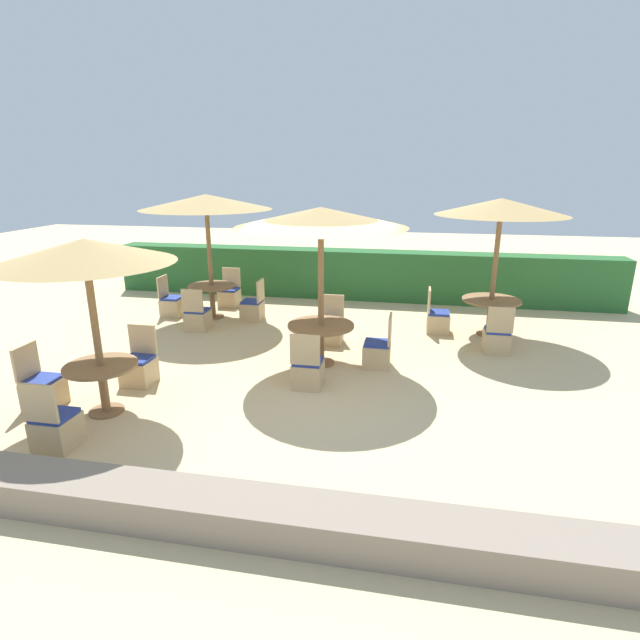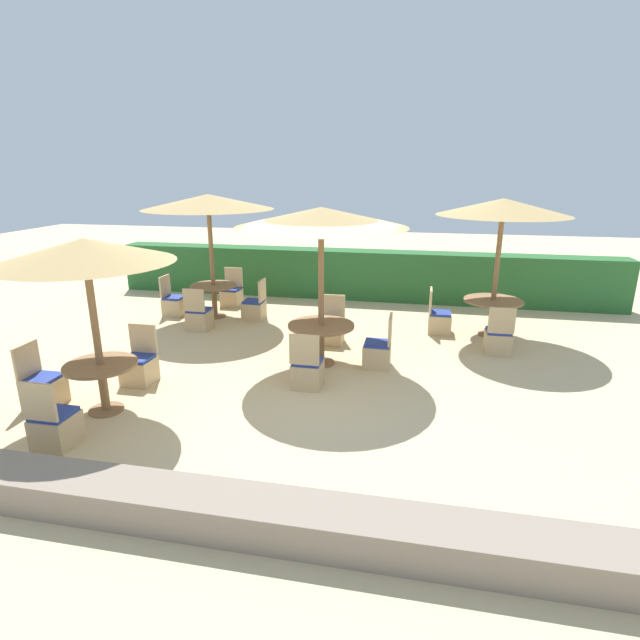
% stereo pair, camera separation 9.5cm
% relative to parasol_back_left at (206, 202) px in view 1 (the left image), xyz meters
% --- Properties ---
extents(ground_plane, '(40.00, 40.00, 0.00)m').
position_rel_parasol_back_left_xyz_m(ground_plane, '(3.02, -3.25, -2.59)').
color(ground_plane, '#D1BA8C').
extents(hedge_row, '(13.00, 0.70, 1.26)m').
position_rel_parasol_back_left_xyz_m(hedge_row, '(3.02, 2.40, -1.96)').
color(hedge_row, '#28602D').
rests_on(hedge_row, ground_plane).
extents(stone_border, '(10.00, 0.56, 0.37)m').
position_rel_parasol_back_left_xyz_m(stone_border, '(3.02, -6.65, -2.41)').
color(stone_border, gray).
rests_on(stone_border, ground_plane).
extents(parasol_back_left, '(2.86, 2.86, 2.77)m').
position_rel_parasol_back_left_xyz_m(parasol_back_left, '(0.00, 0.00, 0.00)').
color(parasol_back_left, olive).
rests_on(parasol_back_left, ground_plane).
extents(round_table_back_left, '(1.05, 1.05, 0.76)m').
position_rel_parasol_back_left_xyz_m(round_table_back_left, '(0.00, 0.00, -2.00)').
color(round_table_back_left, olive).
rests_on(round_table_back_left, ground_plane).
extents(patio_chair_back_left_north, '(0.46, 0.46, 0.93)m').
position_rel_parasol_back_left_xyz_m(patio_chair_back_left_north, '(0.03, 1.00, -2.33)').
color(patio_chair_back_left_north, tan).
rests_on(patio_chair_back_left_north, ground_plane).
extents(patio_chair_back_left_east, '(0.46, 0.46, 0.93)m').
position_rel_parasol_back_left_xyz_m(patio_chair_back_left_east, '(0.97, -0.02, -2.33)').
color(patio_chair_back_left_east, tan).
rests_on(patio_chair_back_left_east, ground_plane).
extents(patio_chair_back_left_west, '(0.46, 0.46, 0.93)m').
position_rel_parasol_back_left_xyz_m(patio_chair_back_left_west, '(-0.99, -0.05, -2.33)').
color(patio_chair_back_left_west, tan).
rests_on(patio_chair_back_left_west, ground_plane).
extents(patio_chair_back_left_south, '(0.46, 0.46, 0.93)m').
position_rel_parasol_back_left_xyz_m(patio_chair_back_left_south, '(0.05, -0.95, -2.33)').
color(patio_chair_back_left_south, tan).
rests_on(patio_chair_back_left_south, ground_plane).
extents(parasol_center, '(2.86, 2.86, 2.71)m').
position_rel_parasol_back_left_xyz_m(parasol_center, '(2.97, -2.33, -0.06)').
color(parasol_center, olive).
rests_on(parasol_center, ground_plane).
extents(round_table_center, '(1.15, 1.15, 0.72)m').
position_rel_parasol_back_left_xyz_m(round_table_center, '(2.97, -2.33, -2.01)').
color(round_table_center, olive).
rests_on(round_table_center, ground_plane).
extents(patio_chair_center_north, '(0.46, 0.46, 0.93)m').
position_rel_parasol_back_left_xyz_m(patio_chair_center_north, '(2.96, -1.23, -2.33)').
color(patio_chair_center_north, tan).
rests_on(patio_chair_center_north, ground_plane).
extents(patio_chair_center_south, '(0.46, 0.46, 0.93)m').
position_rel_parasol_back_left_xyz_m(patio_chair_center_south, '(2.95, -3.34, -2.33)').
color(patio_chair_center_south, tan).
rests_on(patio_chair_center_south, ground_plane).
extents(patio_chair_center_east, '(0.46, 0.46, 0.93)m').
position_rel_parasol_back_left_xyz_m(patio_chair_center_east, '(3.96, -2.28, -2.33)').
color(patio_chair_center_east, tan).
rests_on(patio_chair_center_east, ground_plane).
extents(parasol_back_right, '(2.53, 2.53, 2.76)m').
position_rel_parasol_back_left_xyz_m(parasol_back_right, '(6.09, -0.13, -0.01)').
color(parasol_back_right, olive).
rests_on(parasol_back_right, ground_plane).
extents(round_table_back_right, '(1.17, 1.17, 0.76)m').
position_rel_parasol_back_left_xyz_m(round_table_back_right, '(6.09, -0.13, -1.98)').
color(round_table_back_right, olive).
rests_on(round_table_back_right, ground_plane).
extents(patio_chair_back_right_south, '(0.46, 0.46, 0.93)m').
position_rel_parasol_back_left_xyz_m(patio_chair_back_right_south, '(6.09, -1.18, -2.33)').
color(patio_chair_back_right_south, tan).
rests_on(patio_chair_back_right_south, ground_plane).
extents(patio_chair_back_right_west, '(0.46, 0.46, 0.93)m').
position_rel_parasol_back_left_xyz_m(patio_chair_back_right_west, '(5.04, -0.16, -2.33)').
color(patio_chair_back_right_west, tan).
rests_on(patio_chair_back_right_west, ground_plane).
extents(parasol_front_left, '(2.30, 2.30, 2.45)m').
position_rel_parasol_back_left_xyz_m(parasol_front_left, '(0.32, -4.70, -0.32)').
color(parasol_front_left, olive).
rests_on(parasol_front_left, ground_plane).
extents(round_table_front_left, '(0.99, 0.99, 0.72)m').
position_rel_parasol_back_left_xyz_m(round_table_front_left, '(0.32, -4.70, -2.04)').
color(round_table_front_left, olive).
rests_on(round_table_front_left, ground_plane).
extents(patio_chair_front_left_west, '(0.46, 0.46, 0.93)m').
position_rel_parasol_back_left_xyz_m(patio_chair_front_left_west, '(-0.65, -4.72, -2.33)').
color(patio_chair_front_left_west, tan).
rests_on(patio_chair_front_left_west, ground_plane).
extents(patio_chair_front_left_north, '(0.46, 0.46, 0.93)m').
position_rel_parasol_back_left_xyz_m(patio_chair_front_left_north, '(0.28, -3.71, -2.33)').
color(patio_chair_front_left_north, tan).
rests_on(patio_chair_front_left_north, ground_plane).
extents(patio_chair_front_left_south, '(0.46, 0.46, 0.93)m').
position_rel_parasol_back_left_xyz_m(patio_chair_front_left_south, '(0.28, -5.65, -2.33)').
color(patio_chair_front_left_south, tan).
rests_on(patio_chair_front_left_south, ground_plane).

